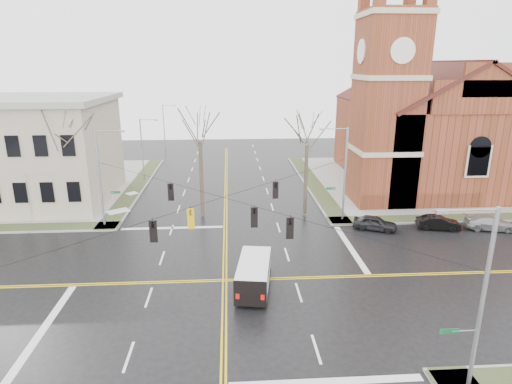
{
  "coord_description": "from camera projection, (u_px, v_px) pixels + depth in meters",
  "views": [
    {
      "loc": [
        0.49,
        -27.45,
        14.77
      ],
      "look_at": [
        2.62,
        6.0,
        4.73
      ],
      "focal_mm": 30.0,
      "sensor_mm": 36.0,
      "label": 1
    }
  ],
  "objects": [
    {
      "name": "signal_pole_nw",
      "position": [
        101.0,
        175.0,
        39.33
      ],
      "size": [
        2.75,
        0.22,
        9.0
      ],
      "color": "gray",
      "rests_on": "ground"
    },
    {
      "name": "streetlight_north_b",
      "position": [
        165.0,
        126.0,
        74.41
      ],
      "size": [
        2.3,
        0.2,
        8.0
      ],
      "color": "gray",
      "rests_on": "ground"
    },
    {
      "name": "church",
      "position": [
        424.0,
        117.0,
        53.23
      ],
      "size": [
        24.28,
        27.48,
        27.5
      ],
      "color": "brown",
      "rests_on": "ground"
    },
    {
      "name": "tree_nw_far",
      "position": [
        69.0,
        139.0,
        39.98
      ],
      "size": [
        4.0,
        4.0,
        11.13
      ],
      "color": "#3C3226",
      "rests_on": "ground"
    },
    {
      "name": "tree_ne",
      "position": [
        307.0,
        141.0,
        41.43
      ],
      "size": [
        4.0,
        4.0,
        10.58
      ],
      "color": "#3C3226",
      "rests_on": "ground"
    },
    {
      "name": "civic_building_a",
      "position": [
        23.0,
        153.0,
        46.65
      ],
      "size": [
        18.0,
        14.0,
        11.0
      ],
      "primitive_type": "cube",
      "color": "#9F927E",
      "rests_on": "ground"
    },
    {
      "name": "traffic_signals",
      "position": [
        223.0,
        211.0,
        28.25
      ],
      "size": [
        8.21,
        8.26,
        1.3
      ],
      "color": "black",
      "rests_on": "ground"
    },
    {
      "name": "tree_nw_near",
      "position": [
        200.0,
        136.0,
        41.0
      ],
      "size": [
        4.0,
        4.0,
        11.26
      ],
      "color": "#3C3226",
      "rests_on": "ground"
    },
    {
      "name": "signal_pole_ne",
      "position": [
        343.0,
        172.0,
        40.71
      ],
      "size": [
        2.75,
        0.22,
        9.0
      ],
      "color": "gray",
      "rests_on": "ground"
    },
    {
      "name": "signal_pole_se",
      "position": [
        479.0,
        298.0,
        18.72
      ],
      "size": [
        2.75,
        0.22,
        9.0
      ],
      "color": "gray",
      "rests_on": "ground"
    },
    {
      "name": "streetlight_north_a",
      "position": [
        143.0,
        147.0,
        55.29
      ],
      "size": [
        2.3,
        0.2,
        8.0
      ],
      "color": "gray",
      "rests_on": "ground"
    },
    {
      "name": "parked_car_c",
      "position": [
        490.0,
        223.0,
        39.67
      ],
      "size": [
        4.7,
        2.75,
        1.28
      ],
      "primitive_type": "imported",
      "rotation": [
        0.0,
        0.0,
        1.34
      ],
      "color": "#9B9B9D",
      "rests_on": "ground"
    },
    {
      "name": "ground",
      "position": [
        225.0,
        280.0,
        30.45
      ],
      "size": [
        120.0,
        120.0,
        0.0
      ],
      "primitive_type": "plane",
      "color": "black",
      "rests_on": "ground"
    },
    {
      "name": "span_wires",
      "position": [
        223.0,
        197.0,
        28.67
      ],
      "size": [
        23.02,
        23.02,
        0.03
      ],
      "color": "black",
      "rests_on": "ground"
    },
    {
      "name": "parked_car_a",
      "position": [
        375.0,
        223.0,
        39.58
      ],
      "size": [
        4.23,
        3.02,
        1.34
      ],
      "primitive_type": "imported",
      "rotation": [
        0.0,
        0.0,
        1.16
      ],
      "color": "black",
      "rests_on": "ground"
    },
    {
      "name": "parked_car_b",
      "position": [
        438.0,
        223.0,
        39.71
      ],
      "size": [
        4.1,
        2.11,
        1.29
      ],
      "primitive_type": "imported",
      "rotation": [
        0.0,
        0.0,
        1.37
      ],
      "color": "black",
      "rests_on": "ground"
    },
    {
      "name": "cargo_van",
      "position": [
        254.0,
        272.0,
        29.09
      ],
      "size": [
        2.84,
        5.61,
        2.04
      ],
      "rotation": [
        0.0,
        0.0,
        -0.15
      ],
      "color": "silver",
      "rests_on": "ground"
    },
    {
      "name": "sidewalks",
      "position": [
        225.0,
        279.0,
        30.43
      ],
      "size": [
        80.0,
        80.0,
        0.17
      ],
      "color": "gray",
      "rests_on": "ground"
    },
    {
      "name": "road_markings",
      "position": [
        225.0,
        280.0,
        30.45
      ],
      "size": [
        100.0,
        100.0,
        0.01
      ],
      "color": "gold",
      "rests_on": "ground"
    }
  ]
}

